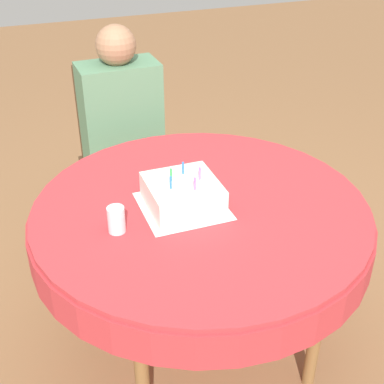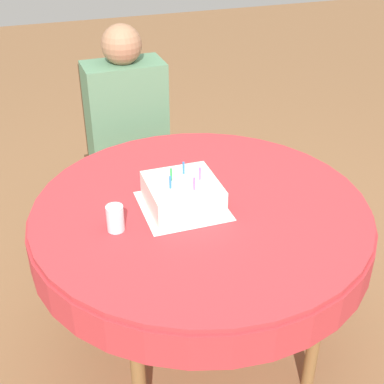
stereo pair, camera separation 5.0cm
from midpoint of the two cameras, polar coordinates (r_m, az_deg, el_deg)
name	(u,v)px [view 1 (the left image)]	position (r m, az deg, el deg)	size (l,w,h in m)	color
ground_plane	(199,344)	(2.47, 0.17, -15.90)	(12.00, 12.00, 0.00)	#8C603D
dining_table	(200,224)	(2.04, 0.20, -3.41)	(1.28, 1.28, 0.74)	#BC3338
chair	(120,150)	(2.94, -8.17, 4.50)	(0.43, 0.43, 0.95)	#4C331E
person	(122,121)	(2.76, -7.97, 7.48)	(0.40, 0.32, 1.19)	#9E7051
napkin	(183,206)	(1.99, -1.73, -1.51)	(0.30, 0.30, 0.00)	white
birthday_cake	(183,194)	(1.96, -1.75, -0.22)	(0.25, 0.25, 0.15)	white
drinking_glass	(116,220)	(1.85, -8.85, -2.93)	(0.06, 0.06, 0.10)	silver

